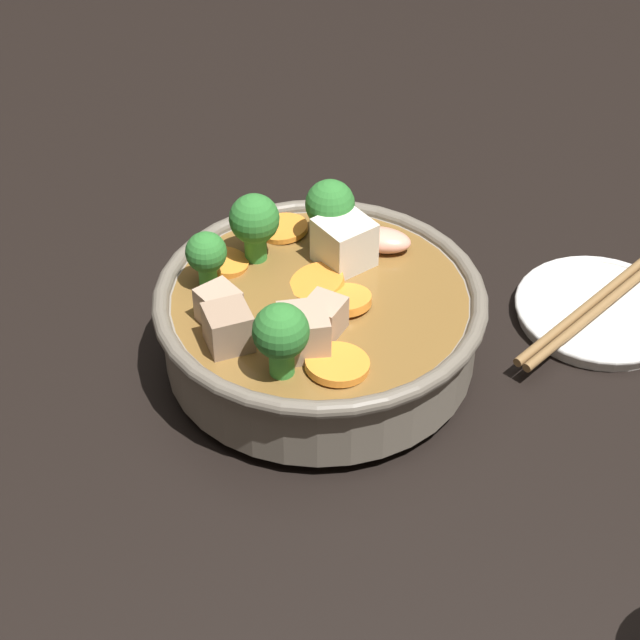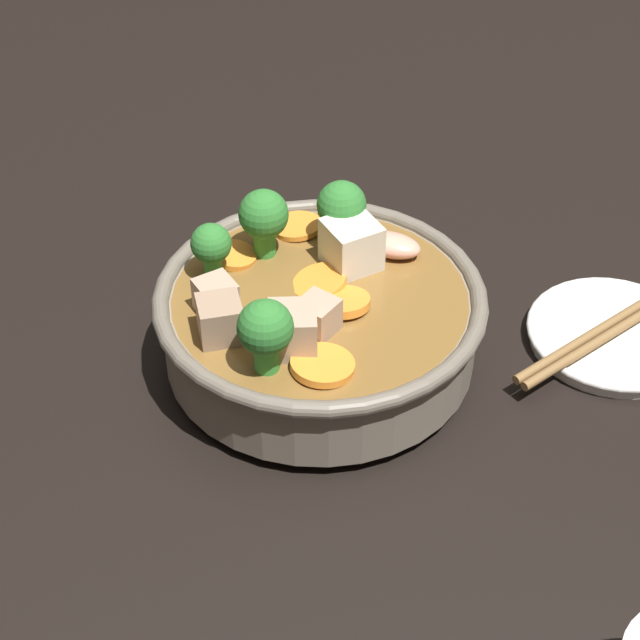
{
  "view_description": "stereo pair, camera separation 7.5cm",
  "coord_description": "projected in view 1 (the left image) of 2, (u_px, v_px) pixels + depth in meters",
  "views": [
    {
      "loc": [
        0.52,
        0.23,
        0.53
      ],
      "look_at": [
        0.0,
        0.0,
        0.04
      ],
      "focal_mm": 60.0,
      "sensor_mm": 36.0,
      "label": 1
    },
    {
      "loc": [
        0.49,
        0.29,
        0.53
      ],
      "look_at": [
        0.0,
        0.0,
        0.04
      ],
      "focal_mm": 60.0,
      "sensor_mm": 36.0,
      "label": 2
    }
  ],
  "objects": [
    {
      "name": "chopsticks_pair",
      "position": [
        601.0,
        301.0,
        0.8
      ],
      "size": [
        0.19,
        0.09,
        0.01
      ],
      "color": "olive",
      "rests_on": "side_saucer"
    },
    {
      "name": "ground_plane",
      "position": [
        320.0,
        363.0,
        0.78
      ],
      "size": [
        3.0,
        3.0,
        0.0
      ],
      "primitive_type": "plane",
      "color": "black"
    },
    {
      "name": "stirfry_bowl",
      "position": [
        318.0,
        316.0,
        0.75
      ],
      "size": [
        0.23,
        0.23,
        0.11
      ],
      "color": "slate",
      "rests_on": "ground_plane"
    },
    {
      "name": "side_saucer",
      "position": [
        599.0,
        311.0,
        0.81
      ],
      "size": [
        0.13,
        0.13,
        0.01
      ],
      "color": "white",
      "rests_on": "ground_plane"
    }
  ]
}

